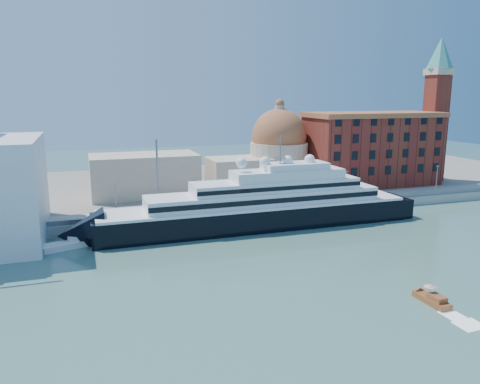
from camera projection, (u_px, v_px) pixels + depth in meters
name	position (u px, v px, depth m)	size (l,w,h in m)	color
ground	(292.00, 260.00, 88.81)	(400.00, 400.00, 0.00)	#3C685E
quay	(236.00, 212.00, 120.08)	(180.00, 10.00, 2.50)	gray
land	(199.00, 184.00, 158.15)	(260.00, 72.00, 2.00)	slate
quay_fence	(242.00, 209.00, 115.53)	(180.00, 0.10, 1.20)	slate
superyacht	(248.00, 210.00, 108.97)	(84.36, 11.70, 25.21)	black
service_barge	(70.00, 244.00, 95.85)	(11.26, 6.76, 2.40)	white
water_taxi	(432.00, 299.00, 70.09)	(2.23, 6.31, 2.97)	maroon
warehouse	(372.00, 148.00, 150.50)	(43.00, 19.00, 23.25)	maroon
campanile	(437.00, 101.00, 154.96)	(8.40, 8.40, 47.00)	maroon
church	(232.00, 161.00, 142.09)	(66.00, 18.00, 25.50)	beige
lamp_posts	(189.00, 183.00, 112.74)	(120.80, 2.40, 18.00)	slate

